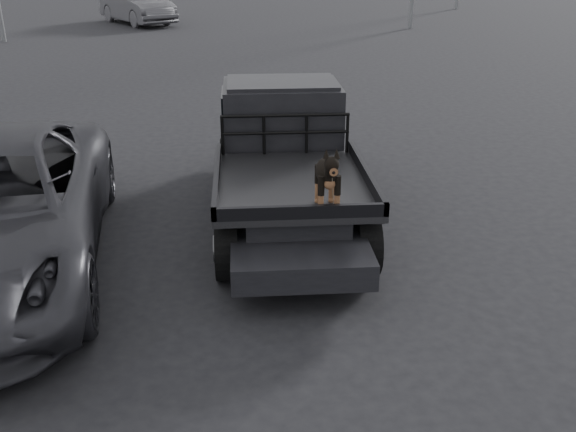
{
  "coord_description": "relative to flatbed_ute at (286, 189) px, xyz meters",
  "views": [
    {
      "loc": [
        0.06,
        -6.02,
        3.72
      ],
      "look_at": [
        0.51,
        -0.11,
        1.16
      ],
      "focal_mm": 40.0,
      "sensor_mm": 36.0,
      "label": 1
    }
  ],
  "objects": [
    {
      "name": "distant_car_a",
      "position": [
        -5.35,
        23.7,
        0.37
      ],
      "size": [
        4.2,
        5.2,
        1.66
      ],
      "primitive_type": "imported",
      "rotation": [
        0.0,
        0.0,
        0.57
      ],
      "color": "#49494D",
      "rests_on": "ground"
    },
    {
      "name": "headache_rack",
      "position": [
        0.0,
        0.2,
        0.74
      ],
      "size": [
        1.8,
        0.08,
        0.55
      ],
      "primitive_type": null,
      "color": "black",
      "rests_on": "flatbed_ute"
    },
    {
      "name": "ground",
      "position": [
        -0.69,
        -2.47,
        -0.46
      ],
      "size": [
        120.0,
        120.0,
        0.0
      ],
      "primitive_type": "plane",
      "color": "black",
      "rests_on": "ground"
    },
    {
      "name": "dog",
      "position": [
        0.32,
        -1.85,
        0.83
      ],
      "size": [
        0.32,
        0.6,
        0.74
      ],
      "primitive_type": null,
      "color": "black",
      "rests_on": "flatbed_ute"
    },
    {
      "name": "ute_cab",
      "position": [
        0.0,
        0.95,
        0.9
      ],
      "size": [
        1.72,
        1.3,
        0.88
      ],
      "primitive_type": null,
      "color": "black",
      "rests_on": "flatbed_ute"
    },
    {
      "name": "flatbed_ute",
      "position": [
        0.0,
        0.0,
        0.0
      ],
      "size": [
        2.0,
        5.4,
        0.92
      ],
      "primitive_type": null,
      "color": "black",
      "rests_on": "ground"
    }
  ]
}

